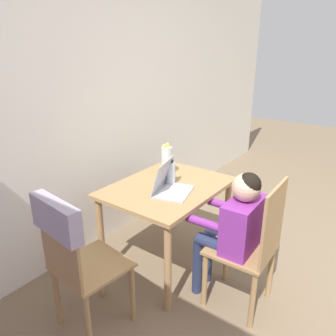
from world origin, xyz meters
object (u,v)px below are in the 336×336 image
object	(u,v)px
chair_occupied	(252,247)
chair_spare	(71,247)
person_seated	(236,222)
flower_vase	(167,160)
water_bottle	(171,173)
laptop	(169,185)

from	to	relation	value
chair_occupied	chair_spare	bearing A→B (deg)	-43.33
person_seated	flower_vase	size ratio (longest dim) A/B	3.60
chair_occupied	person_seated	xyz separation A→B (m)	(-0.00, 0.12, 0.15)
chair_spare	person_seated	distance (m)	1.04
person_seated	water_bottle	xyz separation A→B (m)	(0.10, 0.60, 0.17)
chair_spare	water_bottle	bearing A→B (deg)	-85.45
chair_occupied	chair_spare	distance (m)	1.13
person_seated	flower_vase	xyz separation A→B (m)	(0.24, 0.74, 0.21)
chair_spare	flower_vase	size ratio (longest dim) A/B	3.48
flower_vase	water_bottle	xyz separation A→B (m)	(-0.14, -0.14, -0.04)
laptop	flower_vase	bearing A→B (deg)	22.76
person_seated	water_bottle	size ratio (longest dim) A/B	4.89
chair_occupied	chair_spare	xyz separation A→B (m)	(-0.84, 0.75, 0.15)
person_seated	laptop	xyz separation A→B (m)	(-0.02, 0.53, 0.13)
person_seated	laptop	world-z (taller)	person_seated
flower_vase	water_bottle	world-z (taller)	flower_vase
chair_spare	laptop	xyz separation A→B (m)	(0.82, -0.09, 0.13)
chair_occupied	person_seated	size ratio (longest dim) A/B	0.96
chair_occupied	person_seated	world-z (taller)	person_seated
chair_spare	water_bottle	world-z (taller)	chair_spare
chair_occupied	person_seated	distance (m)	0.19
chair_occupied	water_bottle	distance (m)	0.80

